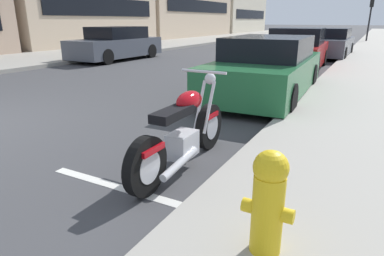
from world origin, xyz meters
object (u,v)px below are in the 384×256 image
(parked_motorcycle, at_px, (183,134))
(parked_car_far_down_curb, at_px, (329,43))
(parked_car_mid_block, at_px, (267,68))
(traffic_signal_near_corner, at_px, (371,8))
(parked_car_second_in_row, at_px, (297,50))
(fire_hydrant, at_px, (268,200))
(car_opposite_curb, at_px, (117,44))

(parked_motorcycle, xyz_separation_m, parked_car_far_down_curb, (14.26, 0.17, 0.22))
(parked_car_mid_block, height_order, traffic_signal_near_corner, traffic_signal_near_corner)
(parked_car_mid_block, xyz_separation_m, traffic_signal_near_corner, (22.83, -1.34, 1.93))
(parked_car_second_in_row, xyz_separation_m, parked_car_far_down_curb, (4.83, -0.49, -0.03))
(fire_hydrant, distance_m, traffic_signal_near_corner, 28.52)
(traffic_signal_near_corner, bearing_deg, parked_car_far_down_curb, 174.61)
(car_opposite_curb, bearing_deg, parked_car_mid_block, 63.05)
(parked_car_second_in_row, distance_m, parked_car_far_down_curb, 4.86)
(parked_car_far_down_curb, relative_size, traffic_signal_near_corner, 1.37)
(parked_motorcycle, height_order, parked_car_second_in_row, parked_car_second_in_row)
(parked_car_second_in_row, bearing_deg, fire_hydrant, -172.20)
(parked_motorcycle, relative_size, car_opposite_curb, 0.46)
(parked_motorcycle, height_order, parked_car_far_down_curb, parked_car_far_down_curb)
(parked_car_second_in_row, xyz_separation_m, traffic_signal_near_corner, (17.79, -1.72, 1.91))
(parked_motorcycle, xyz_separation_m, parked_car_mid_block, (4.39, 0.29, 0.22))
(parked_motorcycle, height_order, traffic_signal_near_corner, traffic_signal_near_corner)
(car_opposite_curb, bearing_deg, traffic_signal_near_corner, 153.55)
(parked_car_mid_block, bearing_deg, car_opposite_curb, 60.44)
(parked_motorcycle, distance_m, traffic_signal_near_corner, 27.33)
(parked_car_far_down_curb, height_order, fire_hydrant, parked_car_far_down_curb)
(parked_motorcycle, distance_m, parked_car_second_in_row, 9.46)
(fire_hydrant, bearing_deg, car_opposite_curb, 44.88)
(parked_car_mid_block, bearing_deg, parked_car_second_in_row, 2.02)
(parked_motorcycle, relative_size, parked_car_second_in_row, 0.49)
(parked_motorcycle, distance_m, parked_car_far_down_curb, 14.27)
(parked_motorcycle, distance_m, parked_car_mid_block, 4.41)
(parked_car_second_in_row, bearing_deg, parked_motorcycle, -179.00)
(traffic_signal_near_corner, bearing_deg, parked_motorcycle, 177.79)
(parked_car_mid_block, distance_m, parked_car_second_in_row, 5.05)
(fire_hydrant, bearing_deg, traffic_signal_near_corner, 0.65)
(car_opposite_curb, height_order, fire_hydrant, car_opposite_curb)
(car_opposite_curb, bearing_deg, fire_hydrant, 45.24)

